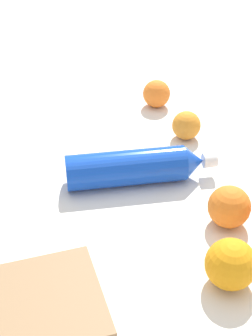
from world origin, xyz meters
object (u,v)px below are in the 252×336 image
(orange_3, at_px, (231,264))
(water_bottle, at_px, (137,167))
(orange_4, at_px, (157,94))
(orange_1, at_px, (186,125))
(cutting_board, at_px, (29,307))
(orange_2, at_px, (229,207))

(orange_3, bearing_deg, water_bottle, -61.42)
(orange_4, bearing_deg, water_bottle, 81.31)
(orange_3, distance_m, orange_4, 0.56)
(water_bottle, bearing_deg, orange_3, -71.57)
(water_bottle, relative_size, orange_3, 3.75)
(orange_1, bearing_deg, cutting_board, 61.25)
(orange_1, bearing_deg, orange_2, 100.09)
(orange_2, bearing_deg, orange_4, -75.54)
(water_bottle, xyz_separation_m, orange_2, (-0.15, 0.12, 0.00))
(water_bottle, relative_size, orange_2, 3.98)
(orange_1, height_order, cutting_board, orange_1)
(cutting_board, bearing_deg, orange_2, -166.10)
(orange_1, relative_size, orange_3, 0.79)
(cutting_board, bearing_deg, water_bottle, -134.36)
(water_bottle, xyz_separation_m, orange_4, (-0.05, -0.30, -0.00))
(water_bottle, height_order, orange_1, water_bottle)
(orange_2, relative_size, orange_3, 0.94)
(orange_2, relative_size, orange_4, 1.13)
(water_bottle, distance_m, orange_4, 0.30)
(orange_2, bearing_deg, cutting_board, 32.08)
(orange_1, height_order, orange_3, orange_3)
(water_bottle, xyz_separation_m, orange_3, (-0.14, 0.25, 0.00))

